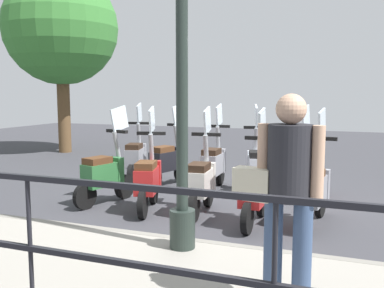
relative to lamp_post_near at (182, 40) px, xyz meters
The scene contains 16 objects.
ground_plane 3.31m from the lamp_post_near, ahead, with size 28.00×28.00×0.00m, color #38383D.
promenade_walkway 2.33m from the lamp_post_near, 154.37° to the left, with size 2.20×20.00×0.15m.
fence_railing 2.28m from the lamp_post_near, 168.65° to the left, with size 0.04×16.03×1.07m.
lamp_post_near is the anchor object (origin of this frame).
pedestrian_with_bag 1.87m from the lamp_post_near, 126.80° to the right, with size 0.37×0.66×1.59m.
tree_large 9.07m from the lamp_post_near, 44.31° to the left, with size 3.23×3.23×5.19m.
scooter_near_0 2.75m from the lamp_post_near, 33.62° to the right, with size 1.23×0.46×1.54m.
scooter_near_1 2.35m from the lamp_post_near, 16.70° to the right, with size 1.23×0.44×1.54m.
scooter_near_2 2.51m from the lamp_post_near, 12.86° to the left, with size 1.23×0.44×1.54m.
scooter_near_3 2.66m from the lamp_post_near, 36.35° to the left, with size 1.21×0.52×1.54m.
scooter_near_4 3.18m from the lamp_post_near, 49.10° to the left, with size 1.20×0.53×1.54m.
scooter_far_0 3.80m from the lamp_post_near, 13.51° to the right, with size 1.22×0.50×1.54m.
scooter_far_1 3.70m from the lamp_post_near, ahead, with size 1.21×0.53×1.54m.
scooter_far_2 3.79m from the lamp_post_near, 11.98° to the left, with size 1.23×0.44×1.54m.
scooter_far_3 4.06m from the lamp_post_near, 26.05° to the left, with size 1.20×0.54×1.54m.
scooter_far_4 4.55m from the lamp_post_near, 34.30° to the left, with size 1.21×0.52×1.54m.
Camera 1 is at (-6.37, -1.94, 1.75)m, focal length 40.00 mm.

